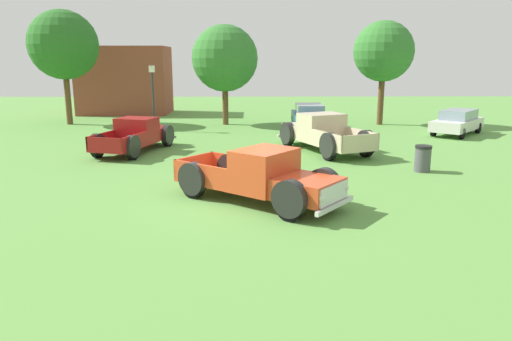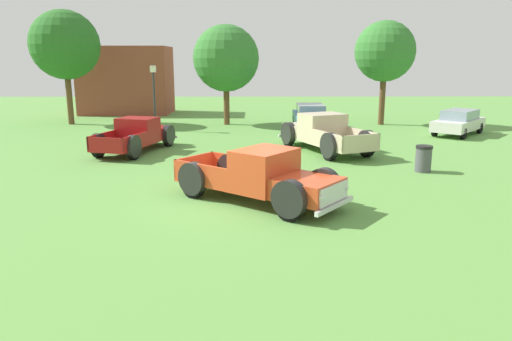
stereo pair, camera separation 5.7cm
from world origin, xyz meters
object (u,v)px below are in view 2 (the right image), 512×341
(oak_tree_east, at_px, (65,45))
(oak_tree_center, at_px, (385,52))
(pickup_truck_behind_left, at_px, (321,133))
(trash_can, at_px, (423,159))
(sedan_distant_a, at_px, (310,116))
(pickup_truck_behind_right, at_px, (139,135))
(pickup_truck_foreground, at_px, (266,178))
(sedan_distant_b, at_px, (459,122))
(lamp_post_near, at_px, (154,96))
(oak_tree_west, at_px, (226,58))

(oak_tree_east, xyz_separation_m, oak_tree_center, (19.39, -0.36, -0.39))
(pickup_truck_behind_left, xyz_separation_m, trash_can, (3.07, -4.32, -0.30))
(sedan_distant_a, bearing_deg, pickup_truck_behind_left, -92.63)
(sedan_distant_a, bearing_deg, pickup_truck_behind_right, -141.23)
(pickup_truck_behind_right, bearing_deg, trash_can, -20.98)
(sedan_distant_a, xyz_separation_m, oak_tree_center, (4.67, 1.93, 3.66))
(pickup_truck_foreground, relative_size, oak_tree_center, 0.80)
(sedan_distant_b, relative_size, oak_tree_east, 0.59)
(sedan_distant_b, height_order, oak_tree_east, oak_tree_east)
(trash_can, bearing_deg, lamp_post_near, 138.15)
(sedan_distant_a, bearing_deg, pickup_truck_foreground, -101.38)
(lamp_post_near, xyz_separation_m, oak_tree_west, (3.92, 2.68, 2.08))
(pickup_truck_behind_right, distance_m, oak_tree_center, 16.13)
(pickup_truck_foreground, xyz_separation_m, oak_tree_west, (-1.95, 16.99, 3.29))
(oak_tree_center, bearing_deg, lamp_post_near, -169.39)
(pickup_truck_foreground, xyz_separation_m, sedan_distant_a, (3.00, 14.91, 0.02))
(sedan_distant_b, xyz_separation_m, lamp_post_near, (-16.58, 1.71, 1.24))
(lamp_post_near, height_order, oak_tree_center, oak_tree_center)
(pickup_truck_foreground, relative_size, pickup_truck_behind_left, 0.89)
(sedan_distant_b, xyz_separation_m, oak_tree_west, (-12.66, 4.39, 3.32))
(pickup_truck_foreground, bearing_deg, sedan_distant_b, 49.62)
(pickup_truck_behind_right, xyz_separation_m, oak_tree_east, (-6.32, 9.04, 4.11))
(sedan_distant_b, xyz_separation_m, oak_tree_center, (-3.04, 4.25, 3.72))
(sedan_distant_b, bearing_deg, pickup_truck_behind_right, -164.63)
(pickup_truck_foreground, distance_m, oak_tree_west, 17.41)
(sedan_distant_b, relative_size, oak_tree_west, 0.67)
(pickup_truck_behind_left, relative_size, oak_tree_east, 0.82)
(sedan_distant_a, relative_size, oak_tree_center, 0.70)
(pickup_truck_behind_left, xyz_separation_m, oak_tree_west, (-4.64, 8.78, 3.24))
(sedan_distant_b, height_order, lamp_post_near, lamp_post_near)
(sedan_distant_b, relative_size, oak_tree_center, 0.65)
(pickup_truck_behind_left, distance_m, pickup_truck_behind_right, 8.09)
(sedan_distant_b, xyz_separation_m, trash_can, (-4.95, -8.71, -0.22))
(oak_tree_center, bearing_deg, oak_tree_west, 179.17)
(pickup_truck_behind_left, relative_size, pickup_truck_behind_right, 1.12)
(pickup_truck_foreground, bearing_deg, pickup_truck_behind_right, 123.44)
(sedan_distant_a, bearing_deg, oak_tree_center, 22.48)
(sedan_distant_a, bearing_deg, trash_can, -75.93)
(sedan_distant_b, bearing_deg, pickup_truck_foreground, -130.38)
(trash_can, height_order, oak_tree_west, oak_tree_west)
(pickup_truck_behind_left, distance_m, trash_can, 5.31)
(sedan_distant_b, bearing_deg, oak_tree_west, 160.88)
(trash_can, bearing_deg, oak_tree_center, 81.61)
(pickup_truck_foreground, bearing_deg, pickup_truck_behind_left, 71.83)
(lamp_post_near, bearing_deg, pickup_truck_behind_right, -85.58)
(pickup_truck_foreground, xyz_separation_m, oak_tree_center, (7.68, 16.85, 3.69))
(sedan_distant_b, bearing_deg, oak_tree_east, 168.38)
(pickup_truck_behind_right, bearing_deg, oak_tree_east, 124.96)
(sedan_distant_a, height_order, lamp_post_near, lamp_post_near)
(oak_tree_east, relative_size, oak_tree_west, 1.14)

